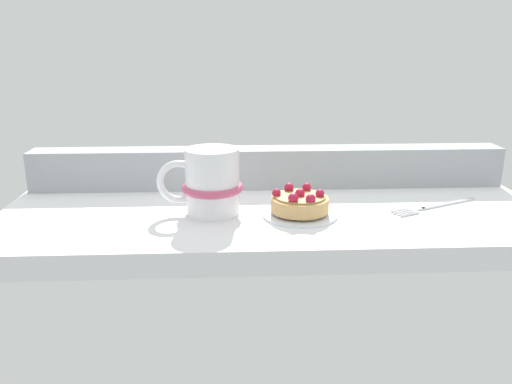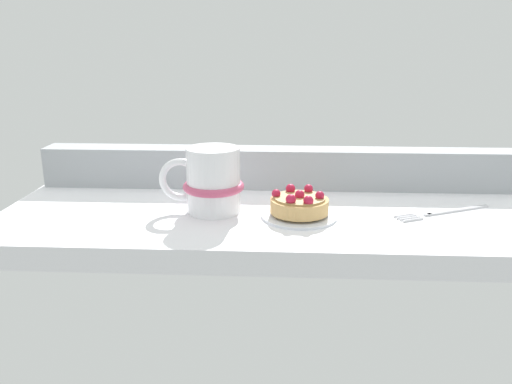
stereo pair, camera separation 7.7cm
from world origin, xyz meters
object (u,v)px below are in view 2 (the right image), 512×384
at_px(dessert_plate, 299,215).
at_px(coffee_mug, 212,181).
at_px(raspberry_tart, 299,204).
at_px(dessert_fork, 443,211).

distance_m(dessert_plate, coffee_mug, 0.14).
bearing_deg(raspberry_tart, dessert_fork, 7.60).
bearing_deg(dessert_fork, raspberry_tart, -172.40).
distance_m(coffee_mug, dessert_fork, 0.35).
relative_size(raspberry_tart, coffee_mug, 0.66).
distance_m(dessert_plate, dessert_fork, 0.22).
xyz_separation_m(dessert_plate, coffee_mug, (-0.13, 0.02, 0.04)).
height_order(dessert_plate, dessert_fork, dessert_plate).
xyz_separation_m(coffee_mug, dessert_fork, (0.35, 0.01, -0.05)).
height_order(dessert_plate, coffee_mug, coffee_mug).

